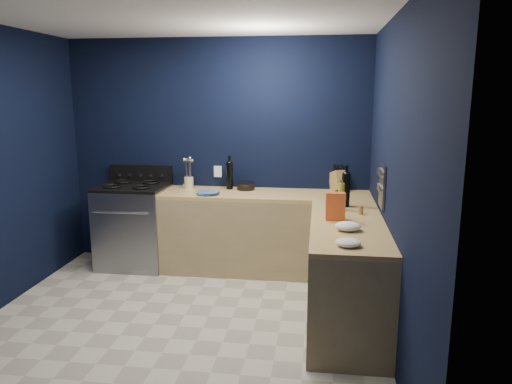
% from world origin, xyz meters
% --- Properties ---
extents(floor, '(3.50, 3.50, 0.02)m').
position_xyz_m(floor, '(0.00, 0.00, -0.01)').
color(floor, '#B1AC9B').
rests_on(floor, ground).
extents(ceiling, '(3.50, 3.50, 0.02)m').
position_xyz_m(ceiling, '(0.00, 0.00, 2.61)').
color(ceiling, silver).
rests_on(ceiling, ground).
extents(wall_back, '(3.50, 0.02, 2.60)m').
position_xyz_m(wall_back, '(0.00, 1.76, 1.30)').
color(wall_back, black).
rests_on(wall_back, ground).
extents(wall_right, '(0.02, 3.50, 2.60)m').
position_xyz_m(wall_right, '(1.76, 0.00, 1.30)').
color(wall_right, black).
rests_on(wall_right, ground).
extents(wall_front, '(3.50, 0.02, 2.60)m').
position_xyz_m(wall_front, '(0.00, -1.76, 1.30)').
color(wall_front, black).
rests_on(wall_front, ground).
extents(cab_back, '(2.30, 0.63, 0.86)m').
position_xyz_m(cab_back, '(0.60, 1.44, 0.43)').
color(cab_back, tan).
rests_on(cab_back, floor).
extents(top_back, '(2.30, 0.63, 0.04)m').
position_xyz_m(top_back, '(0.60, 1.44, 0.88)').
color(top_back, olive).
rests_on(top_back, cab_back).
extents(cab_right, '(0.63, 1.67, 0.86)m').
position_xyz_m(cab_right, '(1.44, 0.29, 0.43)').
color(cab_right, tan).
rests_on(cab_right, floor).
extents(top_right, '(0.63, 1.67, 0.04)m').
position_xyz_m(top_right, '(1.44, 0.29, 0.88)').
color(top_right, olive).
rests_on(top_right, cab_right).
extents(gas_range, '(0.76, 0.66, 0.92)m').
position_xyz_m(gas_range, '(-0.93, 1.42, 0.46)').
color(gas_range, gray).
rests_on(gas_range, floor).
extents(oven_door, '(0.59, 0.02, 0.42)m').
position_xyz_m(oven_door, '(-0.93, 1.10, 0.45)').
color(oven_door, black).
rests_on(oven_door, gas_range).
extents(cooktop, '(0.76, 0.66, 0.03)m').
position_xyz_m(cooktop, '(-0.93, 1.42, 0.94)').
color(cooktop, black).
rests_on(cooktop, gas_range).
extents(backguard, '(0.76, 0.06, 0.20)m').
position_xyz_m(backguard, '(-0.93, 1.72, 1.04)').
color(backguard, black).
rests_on(backguard, gas_range).
extents(spice_panel, '(0.02, 0.28, 0.38)m').
position_xyz_m(spice_panel, '(1.74, 0.55, 1.18)').
color(spice_panel, gray).
rests_on(spice_panel, wall_right).
extents(wall_outlet, '(0.09, 0.02, 0.13)m').
position_xyz_m(wall_outlet, '(0.00, 1.74, 1.08)').
color(wall_outlet, white).
rests_on(wall_outlet, wall_back).
extents(plate_stack, '(0.31, 0.31, 0.03)m').
position_xyz_m(plate_stack, '(-0.02, 1.28, 0.92)').
color(plate_stack, '#2B6298').
rests_on(plate_stack, top_back).
extents(ramekin, '(0.11, 0.11, 0.03)m').
position_xyz_m(ramekin, '(-0.37, 1.67, 0.92)').
color(ramekin, white).
rests_on(ramekin, top_back).
extents(utensil_crock, '(0.14, 0.14, 0.13)m').
position_xyz_m(utensil_crock, '(-0.31, 1.59, 0.97)').
color(utensil_crock, beige).
rests_on(utensil_crock, top_back).
extents(wine_bottle_back, '(0.09, 0.09, 0.31)m').
position_xyz_m(wine_bottle_back, '(0.16, 1.60, 1.05)').
color(wine_bottle_back, black).
rests_on(wine_bottle_back, top_back).
extents(lemon_basket, '(0.24, 0.24, 0.08)m').
position_xyz_m(lemon_basket, '(0.35, 1.60, 0.94)').
color(lemon_basket, black).
rests_on(lemon_basket, top_back).
extents(knife_block, '(0.22, 0.28, 0.27)m').
position_xyz_m(knife_block, '(1.39, 1.69, 1.01)').
color(knife_block, olive).
rests_on(knife_block, top_back).
extents(wine_bottle_right, '(0.08, 0.08, 0.32)m').
position_xyz_m(wine_bottle_right, '(1.44, 0.90, 1.06)').
color(wine_bottle_right, black).
rests_on(wine_bottle_right, top_right).
extents(oil_bottle, '(0.07, 0.07, 0.26)m').
position_xyz_m(oil_bottle, '(1.39, 0.75, 1.03)').
color(oil_bottle, olive).
rests_on(oil_bottle, top_right).
extents(spice_jar_near, '(0.06, 0.06, 0.10)m').
position_xyz_m(spice_jar_near, '(1.31, 0.61, 0.95)').
color(spice_jar_near, olive).
rests_on(spice_jar_near, top_right).
extents(spice_jar_far, '(0.04, 0.04, 0.08)m').
position_xyz_m(spice_jar_far, '(1.56, 0.60, 0.94)').
color(spice_jar_far, olive).
rests_on(spice_jar_far, top_right).
extents(crouton_bag, '(0.17, 0.09, 0.24)m').
position_xyz_m(crouton_bag, '(1.33, 0.37, 1.02)').
color(crouton_bag, red).
rests_on(crouton_bag, top_right).
extents(towel_front, '(0.25, 0.23, 0.07)m').
position_xyz_m(towel_front, '(1.42, 0.06, 0.94)').
color(towel_front, white).
rests_on(towel_front, top_right).
extents(towel_end, '(0.19, 0.17, 0.06)m').
position_xyz_m(towel_end, '(1.40, -0.35, 0.93)').
color(towel_end, white).
rests_on(towel_end, top_right).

